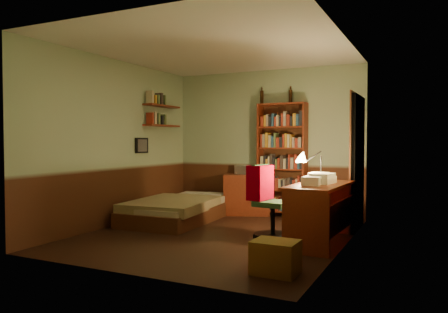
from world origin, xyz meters
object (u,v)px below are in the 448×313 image
at_px(desk, 320,213).
at_px(office_chair, 273,207).
at_px(bed, 179,201).
at_px(cardboard_box_a, 276,257).
at_px(dresser, 247,195).
at_px(mini_stereo, 244,170).
at_px(bookshelf, 282,160).
at_px(cardboard_box_b, 277,258).
at_px(desk_lamp, 321,161).

distance_m(desk, office_chair, 0.65).
xyz_separation_m(bed, cardboard_box_a, (2.43, -2.12, -0.15)).
distance_m(dresser, mini_stereo, 0.47).
bearing_deg(desk, bookshelf, 125.27).
bearing_deg(cardboard_box_a, office_chair, 110.37).
height_order(mini_stereo, cardboard_box_b, mini_stereo).
relative_size(bookshelf, desk, 1.38).
xyz_separation_m(dresser, mini_stereo, (-0.10, 0.12, 0.44)).
height_order(bookshelf, cardboard_box_b, bookshelf).
height_order(dresser, desk_lamp, desk_lamp).
bearing_deg(cardboard_box_a, desk, 87.02).
relative_size(bed, desk_lamp, 3.78).
bearing_deg(cardboard_box_a, bed, 138.88).
distance_m(mini_stereo, desk_lamp, 2.28).
bearing_deg(office_chair, cardboard_box_a, -61.71).
bearing_deg(cardboard_box_b, mini_stereo, 118.63).
distance_m(office_chair, cardboard_box_b, 1.53).
relative_size(bed, cardboard_box_a, 4.75).
bearing_deg(desk_lamp, cardboard_box_a, -100.86).
xyz_separation_m(cardboard_box_a, cardboard_box_b, (-0.03, 0.14, -0.05)).
distance_m(mini_stereo, cardboard_box_b, 3.59).
bearing_deg(mini_stereo, desk_lamp, -27.91).
bearing_deg(bookshelf, cardboard_box_a, -71.22).
bearing_deg(bed, bookshelf, 34.26).
xyz_separation_m(office_chair, cardboard_box_b, (0.54, -1.39, -0.31)).
distance_m(office_chair, cardboard_box_a, 1.65).
height_order(bed, desk_lamp, desk_lamp).
xyz_separation_m(bed, mini_stereo, (0.71, 1.11, 0.49)).
bearing_deg(office_chair, desk_lamp, 31.78).
relative_size(mini_stereo, desk, 0.20).
bearing_deg(cardboard_box_b, office_chair, 111.17).
relative_size(desk_lamp, office_chair, 0.65).
bearing_deg(cardboard_box_b, cardboard_box_a, -78.11).
bearing_deg(desk, cardboard_box_b, -91.67).
relative_size(mini_stereo, desk_lamp, 0.53).
xyz_separation_m(desk, desk_lamp, (-0.05, 0.28, 0.66)).
relative_size(dresser, cardboard_box_b, 2.42).
bearing_deg(mini_stereo, bed, -110.93).
distance_m(dresser, office_chair, 1.90).
bearing_deg(dresser, cardboard_box_b, -82.76).
height_order(dresser, mini_stereo, mini_stereo).
bearing_deg(bed, desk_lamp, -10.00).
relative_size(office_chair, cardboard_box_a, 1.94).
bearing_deg(cardboard_box_a, dresser, 117.51).
xyz_separation_m(mini_stereo, desk, (1.80, -1.72, -0.42)).
bearing_deg(cardboard_box_b, dresser, 118.15).
height_order(cardboard_box_a, cardboard_box_b, cardboard_box_a).
height_order(desk_lamp, cardboard_box_a, desk_lamp).
bearing_deg(bookshelf, cardboard_box_b, -70.99).
bearing_deg(desk_lamp, bed, 162.34).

